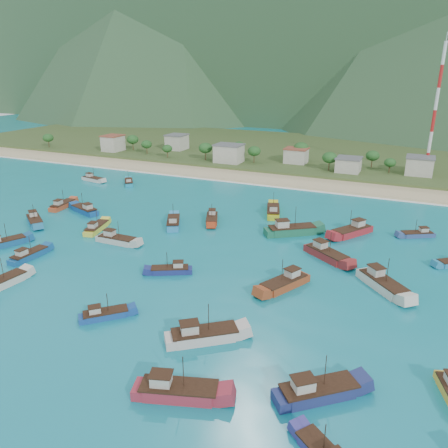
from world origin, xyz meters
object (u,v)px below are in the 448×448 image
at_px(boat_10, 93,179).
at_px(boat_13, 85,210).
at_px(boat_26, 273,212).
at_px(boat_30, 352,231).
at_px(radio_tower, 435,110).
at_px(boat_29, 212,219).
at_px(boat_3, 1,283).
at_px(boat_9, 35,221).
at_px(boat_19, 63,205).
at_px(boat_18, 291,231).
at_px(boat_16, 417,235).
at_px(boat_24, 29,256).
at_px(boat_7, 105,315).
at_px(boat_12, 317,392).
at_px(boat_15, 382,284).
at_px(boat_25, 129,183).
at_px(boat_0, 173,223).
at_px(boat_1, 285,284).
at_px(boat_17, 117,240).
at_px(boat_6, 4,243).
at_px(boat_8, 326,255).
at_px(boat_14, 177,392).
at_px(boat_2, 97,228).
at_px(boat_5, 171,271).
at_px(boat_27, 203,336).

distance_m(boat_10, boat_13, 39.18).
xyz_separation_m(boat_26, boat_30, (23.56, -7.59, 0.07)).
relative_size(radio_tower, boat_29, 4.68).
height_order(boat_29, boat_30, boat_30).
bearing_deg(boat_3, boat_9, 132.69).
bearing_deg(boat_26, boat_19, -179.91).
xyz_separation_m(boat_3, boat_18, (43.86, 50.94, 0.30)).
distance_m(boat_9, boat_30, 85.28).
bearing_deg(boat_13, boat_16, -58.76).
bearing_deg(boat_29, boat_24, 32.29).
bearing_deg(boat_7, boat_9, -166.47).
height_order(boat_12, boat_15, boat_15).
xyz_separation_m(boat_12, boat_16, (10.31, 67.45, -0.32)).
height_order(boat_16, boat_25, boat_25).
height_order(radio_tower, boat_19, radio_tower).
distance_m(boat_18, boat_24, 62.90).
height_order(boat_0, boat_1, boat_1).
distance_m(boat_12, boat_17, 65.56).
bearing_deg(boat_0, boat_19, 151.83).
height_order(boat_9, boat_18, boat_18).
relative_size(boat_1, boat_15, 1.02).
distance_m(boat_6, boat_10, 64.06).
bearing_deg(boat_17, boat_30, 119.22).
xyz_separation_m(boat_6, boat_18, (60.69, 35.86, 0.32)).
relative_size(boat_8, boat_29, 1.13).
bearing_deg(boat_14, boat_26, 171.19).
bearing_deg(boat_19, boat_9, -83.84).
height_order(boat_2, boat_26, boat_26).
xyz_separation_m(boat_16, boat_30, (-15.38, -5.52, 0.40)).
distance_m(boat_5, boat_9, 51.16).
relative_size(boat_6, boat_24, 1.11).
bearing_deg(radio_tower, boat_0, -124.67).
bearing_deg(boat_26, boat_7, -115.96).
xyz_separation_m(boat_9, boat_27, (66.88, -29.94, 0.13)).
height_order(boat_10, boat_27, boat_27).
bearing_deg(boat_2, boat_17, -38.89).
bearing_deg(boat_7, boat_14, 17.15).
bearing_deg(boat_7, boat_18, 116.71).
height_order(radio_tower, boat_2, radio_tower).
xyz_separation_m(boat_7, boat_25, (-50.36, 76.93, 0.08)).
bearing_deg(boat_26, boat_15, -64.23).
height_order(boat_7, boat_30, boat_30).
bearing_deg(boat_12, boat_9, -152.08).
xyz_separation_m(boat_6, boat_13, (0.13, 28.23, 0.04)).
relative_size(boat_9, boat_25, 1.15).
height_order(boat_2, boat_13, boat_13).
height_order(boat_5, boat_7, boat_5).
relative_size(boat_7, boat_14, 0.66).
xyz_separation_m(boat_0, boat_3, (-12.91, -44.36, -0.02)).
bearing_deg(boat_7, boat_15, 81.82).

